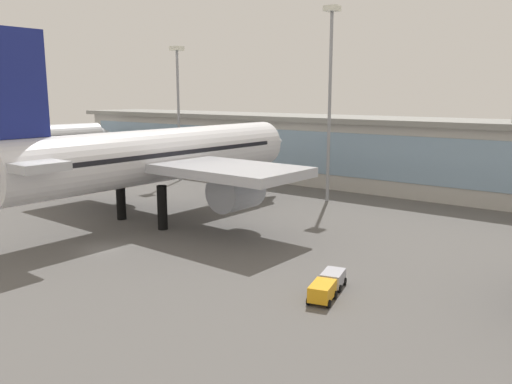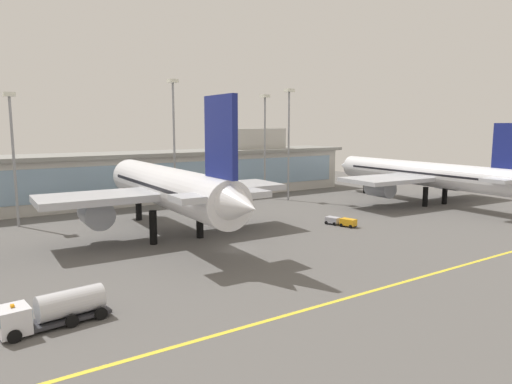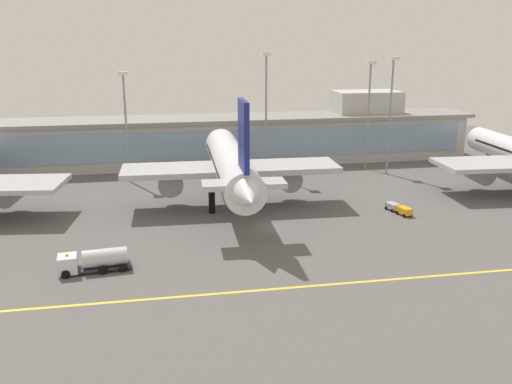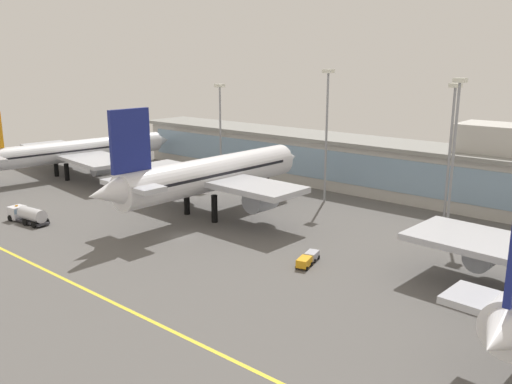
{
  "view_description": "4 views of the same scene",
  "coord_description": "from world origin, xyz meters",
  "views": [
    {
      "loc": [
        41.13,
        -29.52,
        14.92
      ],
      "look_at": [
        9.92,
        11.65,
        5.06
      ],
      "focal_mm": 36.48,
      "sensor_mm": 36.0,
      "label": 1
    },
    {
      "loc": [
        -32.58,
        -53.92,
        17.12
      ],
      "look_at": [
        8.91,
        8.22,
        6.39
      ],
      "focal_mm": 32.63,
      "sensor_mm": 36.0,
      "label": 2
    },
    {
      "loc": [
        -17.25,
        -80.67,
        28.95
      ],
      "look_at": [
        -1.38,
        5.55,
        4.33
      ],
      "focal_mm": 38.54,
      "sensor_mm": 36.0,
      "label": 3
    },
    {
      "loc": [
        63.59,
        -55.71,
        28.21
      ],
      "look_at": [
        6.13,
        11.82,
        6.11
      ],
      "focal_mm": 37.71,
      "sensor_mm": 36.0,
      "label": 4
    }
  ],
  "objects": [
    {
      "name": "apron_light_mast_west",
      "position": [
        -23.14,
        33.48,
        14.86
      ],
      "size": [
        1.8,
        1.8,
        22.54
      ],
      "color": "gray",
      "rests_on": "ground"
    },
    {
      "name": "apron_light_mast_centre",
      "position": [
        5.93,
        33.46,
        16.87
      ],
      "size": [
        1.8,
        1.8,
        26.18
      ],
      "color": "gray",
      "rests_on": "ground"
    },
    {
      "name": "apron_light_mast_east",
      "position": [
        29.74,
        35.69,
        15.75
      ],
      "size": [
        1.8,
        1.8,
        24.16
      ],
      "color": "gray",
      "rests_on": "ground"
    },
    {
      "name": "ground_plane",
      "position": [
        0.0,
        0.0,
        0.0
      ],
      "size": [
        180.0,
        180.0,
        0.0
      ],
      "primitive_type": "plane",
      "color": "#5B5956"
    },
    {
      "name": "airliner_near_right",
      "position": [
        -4.62,
        11.93,
        7.59
      ],
      "size": [
        37.97,
        49.79,
        20.69
      ],
      "rotation": [
        0.0,
        0.0,
        1.54
      ],
      "color": "black",
      "rests_on": "ground"
    },
    {
      "name": "terminal_building",
      "position": [
        1.98,
        47.49,
        6.08
      ],
      "size": [
        118.28,
        14.0,
        16.34
      ],
      "color": "beige",
      "rests_on": "ground"
    },
    {
      "name": "fuel_tanker_truck",
      "position": [
        -26.12,
        -12.7,
        1.51
      ],
      "size": [
        9.25,
        3.74,
        2.9
      ],
      "rotation": [
        0.0,
        0.0,
        3.25
      ],
      "color": "black",
      "rests_on": "ground"
    },
    {
      "name": "baggage_tug_near",
      "position": [
        23.1,
        3.11,
        0.79
      ],
      "size": [
        2.99,
        5.8,
        1.4
      ],
      "rotation": [
        0.0,
        0.0,
        4.96
      ],
      "color": "black",
      "rests_on": "ground"
    },
    {
      "name": "apron_light_mast_far_east",
      "position": [
        32.44,
        30.11,
        16.35
      ],
      "size": [
        1.8,
        1.8,
        25.24
      ],
      "color": "gray",
      "rests_on": "ground"
    },
    {
      "name": "taxiway_centreline_stripe",
      "position": [
        0.0,
        -22.0,
        0.01
      ],
      "size": [
        144.0,
        0.5,
        0.01
      ],
      "primitive_type": "cube",
      "color": "yellow",
      "rests_on": "ground"
    }
  ]
}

